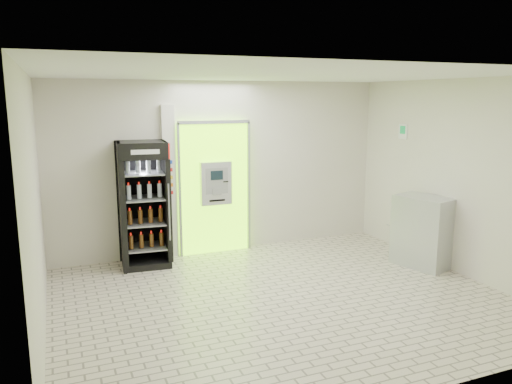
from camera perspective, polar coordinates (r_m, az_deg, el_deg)
ground at (r=7.00m, az=3.04°, el=-12.10°), size 6.00×6.00×0.00m
room_shell at (r=6.50m, az=3.20°, el=3.02°), size 6.00×6.00×6.00m
atm_assembly at (r=8.77m, az=-4.79°, el=0.58°), size 1.30×0.24×2.33m
pillar at (r=8.58m, az=-9.85°, el=1.11°), size 0.22×0.11×2.60m
beverage_cooler at (r=8.27m, az=-12.70°, el=-1.64°), size 0.82×0.76×2.03m
steel_cabinet at (r=8.56m, az=18.55°, el=-4.29°), size 0.83×1.00×1.15m
exit_sign at (r=9.25m, az=16.46°, el=6.65°), size 0.02×0.22×0.26m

